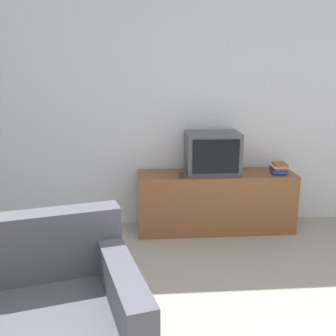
{
  "coord_description": "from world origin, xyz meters",
  "views": [
    {
      "loc": [
        -0.49,
        -0.98,
        1.61
      ],
      "look_at": [
        -0.23,
        2.45,
        0.74
      ],
      "focal_mm": 42.0,
      "sensor_mm": 36.0,
      "label": 1
    }
  ],
  "objects": [
    {
      "name": "television",
      "position": [
        0.24,
        2.8,
        0.8
      ],
      "size": [
        0.53,
        0.37,
        0.41
      ],
      "color": "#4C4C51",
      "rests_on": "tv_stand"
    },
    {
      "name": "wall_back",
      "position": [
        0.0,
        3.03,
        1.3
      ],
      "size": [
        9.0,
        0.06,
        2.6
      ],
      "color": "silver",
      "rests_on": "ground_plane"
    },
    {
      "name": "remote_on_stand",
      "position": [
        -0.09,
        2.66,
        0.61
      ],
      "size": [
        0.07,
        0.18,
        0.02
      ],
      "rotation": [
        0.0,
        0.0,
        -0.15
      ],
      "color": "#2D2D2D",
      "rests_on": "tv_stand"
    },
    {
      "name": "tv_stand",
      "position": [
        0.28,
        2.77,
        0.3
      ],
      "size": [
        1.57,
        0.43,
        0.6
      ],
      "color": "brown",
      "rests_on": "ground_plane"
    },
    {
      "name": "book_stack",
      "position": [
        0.91,
        2.73,
        0.65
      ],
      "size": [
        0.17,
        0.21,
        0.1
      ],
      "color": "#23478E",
      "rests_on": "tv_stand"
    }
  ]
}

